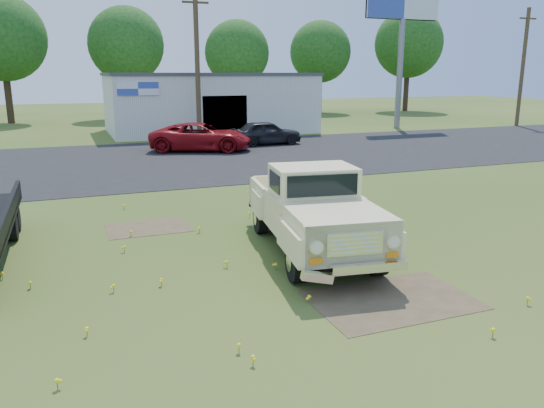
{
  "coord_description": "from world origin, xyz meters",
  "views": [
    {
      "loc": [
        -3.93,
        -10.7,
        4.11
      ],
      "look_at": [
        0.66,
        1.0,
        1.0
      ],
      "focal_mm": 35.0,
      "sensor_mm": 36.0,
      "label": 1
    }
  ],
  "objects_px": {
    "billboard": "(403,11)",
    "vintage_pickup_truck": "(313,209)",
    "red_pickup": "(201,137)",
    "dark_sedan": "(266,133)"
  },
  "relations": [
    {
      "from": "billboard",
      "to": "vintage_pickup_truck",
      "type": "height_order",
      "value": "billboard"
    },
    {
      "from": "red_pickup",
      "to": "dark_sedan",
      "type": "distance_m",
      "value": 4.36
    },
    {
      "from": "billboard",
      "to": "red_pickup",
      "type": "bearing_deg",
      "value": -158.7
    },
    {
      "from": "vintage_pickup_truck",
      "to": "dark_sedan",
      "type": "bearing_deg",
      "value": 80.84
    },
    {
      "from": "red_pickup",
      "to": "dark_sedan",
      "type": "height_order",
      "value": "red_pickup"
    },
    {
      "from": "billboard",
      "to": "red_pickup",
      "type": "xyz_separation_m",
      "value": [
        -17.04,
        -6.65,
        -7.78
      ]
    },
    {
      "from": "billboard",
      "to": "dark_sedan",
      "type": "distance_m",
      "value": 16.01
    },
    {
      "from": "dark_sedan",
      "to": "vintage_pickup_truck",
      "type": "bearing_deg",
      "value": 161.42
    },
    {
      "from": "billboard",
      "to": "vintage_pickup_truck",
      "type": "xyz_separation_m",
      "value": [
        -18.68,
        -23.96,
        -7.51
      ]
    },
    {
      "from": "red_pickup",
      "to": "vintage_pickup_truck",
      "type": "bearing_deg",
      "value": -164.08
    }
  ]
}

